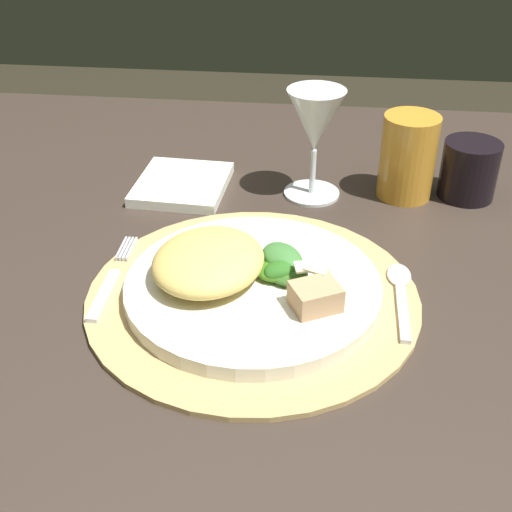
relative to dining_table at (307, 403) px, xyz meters
The scene contains 12 objects.
dining_table is the anchor object (origin of this frame).
placemat 0.19m from the dining_table, 157.20° to the right, with size 0.35×0.35×0.01m, color tan.
dinner_plate 0.20m from the dining_table, 157.20° to the right, with size 0.26×0.26×0.02m, color silver.
pasta_serving 0.24m from the dining_table, 167.82° to the right, with size 0.13×0.11×0.04m, color #E8C463.
salad_greens 0.21m from the dining_table, 160.50° to the right, with size 0.08×0.08×0.03m.
bread_piece 0.22m from the dining_table, 92.19° to the right, with size 0.04×0.04×0.03m, color tan.
fork 0.28m from the dining_table, behind, with size 0.01×0.15×0.00m.
spoon 0.20m from the dining_table, ahead, with size 0.03×0.13×0.01m.
napkin 0.33m from the dining_table, 132.21° to the left, with size 0.12×0.13×0.01m, color white.
wine_glass 0.34m from the dining_table, 93.70° to the left, with size 0.07×0.07×0.14m.
amber_tumbler 0.34m from the dining_table, 64.33° to the left, with size 0.07×0.07×0.11m, color gold.
dark_tumbler 0.36m from the dining_table, 50.59° to the left, with size 0.07×0.07×0.08m, color black.
Camera 1 is at (0.00, -0.58, 1.16)m, focal length 46.73 mm.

